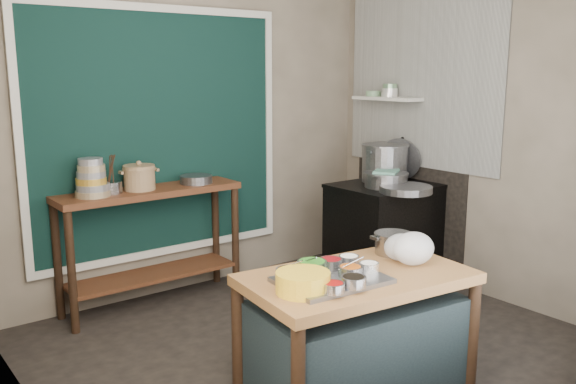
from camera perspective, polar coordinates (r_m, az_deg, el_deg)
floor at (r=4.38m, az=1.78°, el=-13.85°), size 3.50×3.00×0.02m
back_wall at (r=5.24m, az=-8.69°, el=6.23°), size 3.50×0.02×2.80m
left_wall at (r=3.19m, az=-23.36°, el=2.19°), size 0.02×3.00×2.80m
right_wall at (r=5.28m, az=16.91°, el=5.91°), size 0.02×3.00×2.80m
curtain_panel at (r=5.05m, az=-11.94°, el=5.35°), size 2.10×0.02×1.90m
curtain_frame at (r=5.04m, az=-11.89°, el=5.34°), size 2.22×0.03×2.02m
tile_panel at (r=5.58m, az=12.37°, el=11.03°), size 0.02×1.70×1.70m
soot_patch at (r=5.77m, az=11.16°, el=-0.43°), size 0.01×1.30×1.30m
wall_shelf at (r=5.71m, az=9.25°, el=8.63°), size 0.22×0.70×0.03m
prep_table at (r=3.56m, az=6.38°, el=-13.32°), size 1.32×0.86×0.75m
back_counter at (r=4.97m, az=-12.65°, el=-5.09°), size 1.45×0.40×0.95m
stove_block at (r=5.48m, az=9.13°, el=-3.93°), size 0.90×0.68×0.85m
stove_top at (r=5.39m, az=9.28°, el=0.59°), size 0.92×0.69×0.03m
condiment_tray at (r=3.27m, az=4.12°, el=-8.23°), size 0.59×0.44×0.02m
condiment_bowls at (r=3.26m, az=3.65°, el=-7.50°), size 0.56×0.44×0.07m
yellow_basin at (r=3.11m, az=1.40°, el=-8.45°), size 0.31×0.31×0.11m
saucepan at (r=3.79m, az=9.81°, el=-4.75°), size 0.30×0.30×0.13m
plastic_bag_a at (r=3.60m, az=11.66°, el=-5.20°), size 0.30×0.27×0.19m
plastic_bag_b at (r=3.67m, az=10.50°, el=-5.09°), size 0.24×0.21×0.16m
bowl_stack at (r=4.65m, az=-17.87°, el=1.09°), size 0.25×0.25×0.28m
utensil_cup at (r=4.73m, az=-16.13°, el=0.41°), size 0.15×0.15×0.09m
ceramic_crock at (r=4.81m, az=-13.73°, el=1.21°), size 0.28×0.28×0.17m
wide_bowl at (r=5.01m, az=-8.60°, el=1.18°), size 0.32×0.32×0.07m
stock_pot at (r=5.47m, az=9.03°, el=2.70°), size 0.46×0.46×0.34m
pot_lid at (r=5.59m, az=10.44°, el=3.08°), size 0.23×0.40×0.38m
steamer at (r=5.23m, az=9.16°, el=1.15°), size 0.48×0.48×0.13m
green_cloth at (r=5.22m, az=9.19°, el=1.93°), size 0.30×0.28×0.02m
shallow_pan at (r=5.03m, az=10.96°, el=0.26°), size 0.55×0.55×0.06m
shelf_bowl_stack at (r=5.69m, az=9.50°, el=9.32°), size 0.15×0.15×0.12m
shelf_bowl_green at (r=5.83m, az=7.98°, el=9.11°), size 0.15×0.15×0.05m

